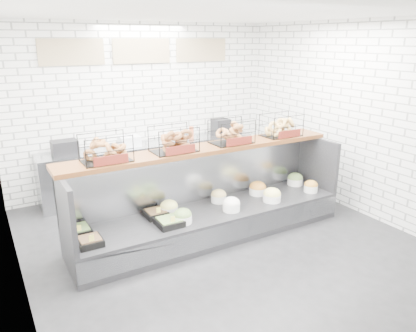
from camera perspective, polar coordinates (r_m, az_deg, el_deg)
ground at (r=5.71m, az=2.07°, el=-10.81°), size 5.50×5.50×0.00m
room_shell at (r=5.59m, az=-1.03°, el=10.81°), size 5.02×5.51×3.01m
display_case at (r=5.84m, az=0.39°, el=-6.56°), size 4.00×0.90×1.20m
bagel_shelf at (r=5.63m, az=-0.61°, el=3.82°), size 4.10×0.50×0.40m
prep_counter at (r=7.54m, az=-7.77°, el=0.05°), size 4.00×0.60×1.20m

